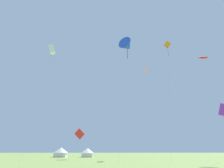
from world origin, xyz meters
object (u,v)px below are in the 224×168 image
Objects in this scene: kite_pink_parafoil at (145,71)px; festival_tent_left at (87,152)px; festival_tent_right at (61,152)px; kite_red_diamond at (80,134)px; kite_purple_box at (223,110)px; kite_blue_delta at (127,46)px; kite_white_box at (52,50)px; kite_orange_diamond at (167,48)px; kite_red_parafoil at (203,58)px.

festival_tent_left is at bearing 161.19° from kite_pink_parafoil.
festival_tent_right reaches higher than festival_tent_left.
kite_pink_parafoil is 6.75× the size of festival_tent_left.
kite_purple_box is (28.57, -15.48, 3.17)m from kite_red_diamond.
kite_purple_box is at bearing -28.45° from kite_red_diamond.
kite_blue_delta reaches higher than festival_tent_left.
kite_blue_delta is at bearing -70.48° from festival_tent_left.
kite_red_diamond is at bearing 82.75° from kite_white_box.
kite_white_box is 39.05m from festival_tent_right.
kite_blue_delta is (-8.80, -22.07, -4.21)m from kite_pink_parafoil.
kite_blue_delta is 2.40× the size of kite_purple_box.
kite_orange_diamond is 0.99× the size of kite_blue_delta.
kite_orange_diamond is 16.27m from kite_purple_box.
festival_tent_left is (8.41, 0.00, -0.12)m from festival_tent_right.
kite_red_parafoil is at bearing -27.32° from festival_tent_right.
kite_orange_diamond is at bearing -147.06° from kite_red_parafoil.
kite_blue_delta is 37.24m from festival_tent_left.
kite_red_diamond reaches higher than festival_tent_right.
kite_pink_parafoil reaches higher than kite_blue_delta.
kite_orange_diamond is at bearing -90.08° from kite_pink_parafoil.
kite_red_diamond is 24.44m from kite_white_box.
kite_orange_diamond is (19.83, -14.44, 16.85)m from kite_red_diamond.
kite_blue_delta is (13.74, 6.59, 5.16)m from kite_white_box.
kite_red_diamond is 1.78× the size of festival_tent_left.
kite_blue_delta is at bearing -111.75° from kite_pink_parafoil.
kite_red_parafoil reaches higher than kite_purple_box.
kite_orange_diamond is 40.27m from festival_tent_left.
kite_orange_diamond is 8.78m from kite_blue_delta.
kite_orange_diamond is (-0.03, -22.01, -4.59)m from kite_pink_parafoil.
kite_orange_diamond is at bearing 0.34° from kite_blue_delta.
festival_tent_right is at bearing 140.69° from kite_purple_box.
kite_orange_diamond is (22.52, 6.64, 4.78)m from kite_white_box.
festival_tent_right is at bearing 133.80° from kite_orange_diamond.
kite_purple_box is 41.13m from festival_tent_left.
kite_pink_parafoil is at bearing 110.70° from kite_purple_box.
festival_tent_left is at bearing 123.56° from kite_orange_diamond.
kite_red_parafoil is at bearing 68.27° from kite_purple_box.
kite_pink_parafoil is 38.13m from festival_tent_right.
festival_tent_left is at bearing 133.12° from kite_purple_box.
festival_tent_left is (-18.88, 28.46, -21.35)m from kite_orange_diamond.
kite_pink_parafoil is at bearing 89.92° from kite_orange_diamond.
kite_red_parafoil reaches higher than kite_red_diamond.
kite_purple_box is (31.26, 5.60, -8.90)m from kite_white_box.
kite_red_diamond is at bearing -93.89° from festival_tent_left.
kite_pink_parafoil is 24.13m from kite_blue_delta.
kite_purple_box is at bearing 10.16° from kite_white_box.
kite_white_box is at bearing -95.92° from festival_tent_left.
kite_red_diamond is at bearing 151.55° from kite_purple_box.
kite_purple_box is 47.17m from festival_tent_right.
kite_red_diamond is 0.72× the size of kite_purple_box.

